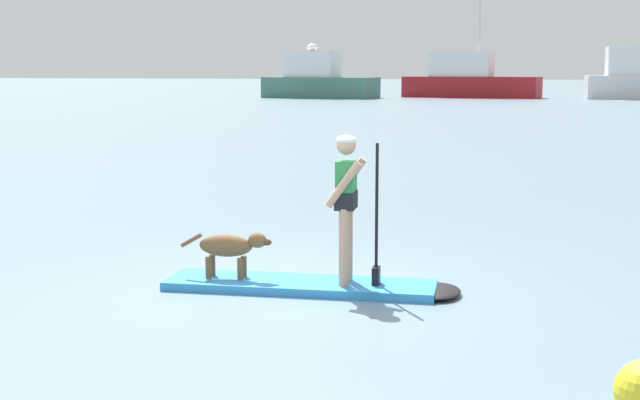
# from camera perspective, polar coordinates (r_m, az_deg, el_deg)

# --- Properties ---
(ground_plane) EXTENTS (400.00, 400.00, 0.00)m
(ground_plane) POSITION_cam_1_polar(r_m,az_deg,el_deg) (10.29, -1.29, -5.77)
(ground_plane) COLOR slate
(paddleboard) EXTENTS (3.44, 0.94, 0.10)m
(paddleboard) POSITION_cam_1_polar(r_m,az_deg,el_deg) (10.24, -0.04, -5.55)
(paddleboard) COLOR #338CD8
(paddleboard) RESTS_ON ground_plane
(person_paddler) EXTENTS (0.61, 0.49, 1.70)m
(person_paddler) POSITION_cam_1_polar(r_m,az_deg,el_deg) (9.98, 1.78, 0.17)
(person_paddler) COLOR tan
(person_paddler) RESTS_ON paddleboard
(dog) EXTENTS (1.11, 0.25, 0.55)m
(dog) POSITION_cam_1_polar(r_m,az_deg,el_deg) (10.39, -5.82, -3.03)
(dog) COLOR brown
(dog) RESTS_ON paddleboard
(moored_boat_far_port) EXTENTS (10.21, 5.26, 4.64)m
(moored_boat_far_port) POSITION_cam_1_polar(r_m,az_deg,el_deg) (76.90, -0.13, 7.71)
(moored_boat_far_port) COLOR #3F7266
(moored_boat_far_port) RESTS_ON ground_plane
(moored_boat_port) EXTENTS (12.20, 5.35, 9.82)m
(moored_boat_port) POSITION_cam_1_polar(r_m,az_deg,el_deg) (79.28, 9.55, 7.62)
(moored_boat_port) COLOR maroon
(moored_boat_port) RESTS_ON ground_plane
(moored_boat_outer) EXTENTS (8.20, 3.16, 12.17)m
(moored_boat_outer) POSITION_cam_1_polar(r_m,az_deg,el_deg) (78.67, 19.58, 7.36)
(moored_boat_outer) COLOR silver
(moored_boat_outer) RESTS_ON ground_plane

